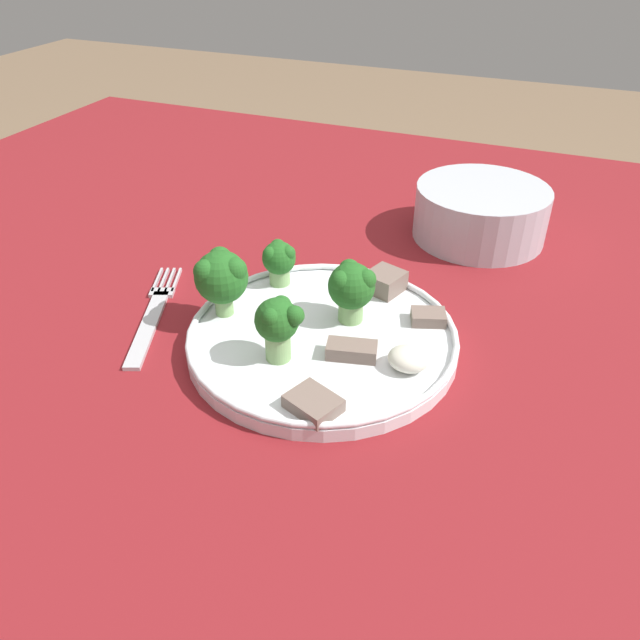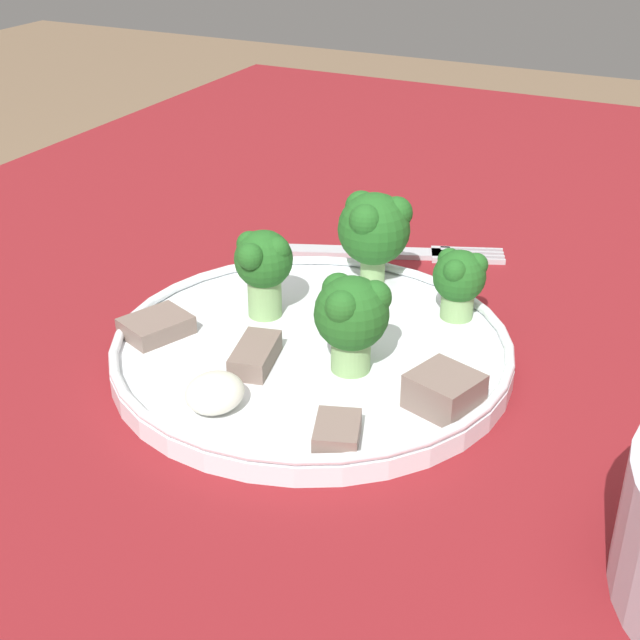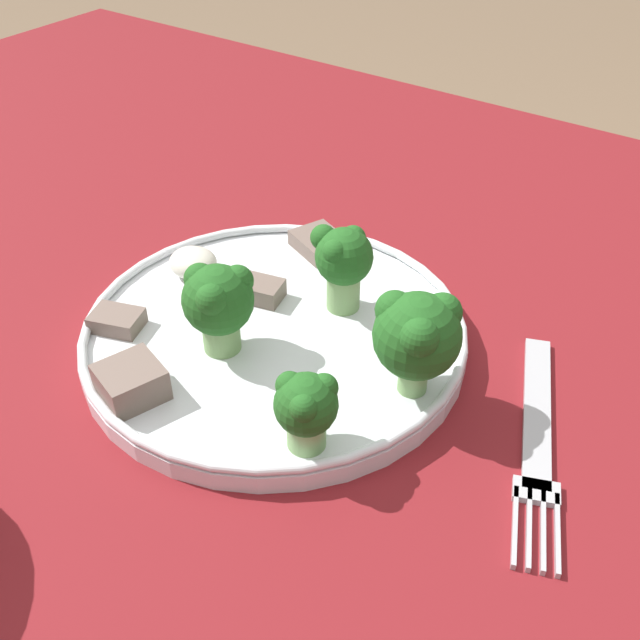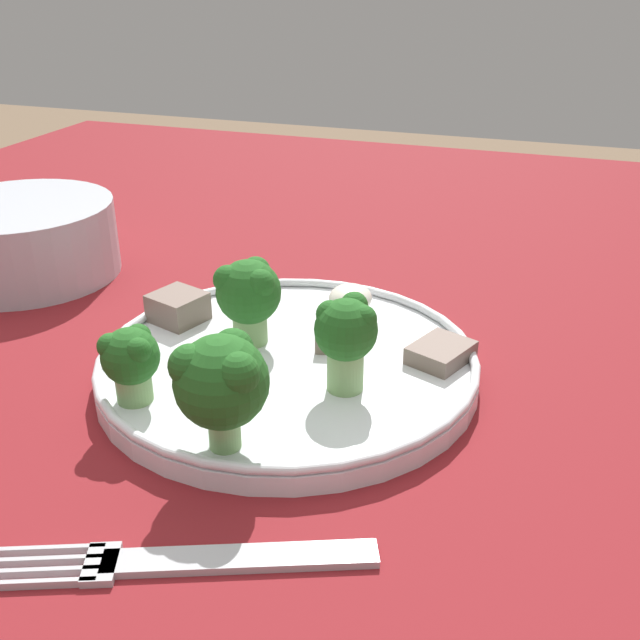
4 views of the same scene
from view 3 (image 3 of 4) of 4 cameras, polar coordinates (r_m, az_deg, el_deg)
The scene contains 12 objects.
table at distance 0.49m, azimuth -6.98°, elevation -15.04°, with size 1.37×1.05×0.70m.
dinner_plate at distance 0.47m, azimuth -3.47°, elevation -0.98°, with size 0.24×0.24×0.02m.
fork at distance 0.43m, azimuth 16.18°, elevation -8.59°, with size 0.08×0.17×0.00m.
broccoli_floret_near_rim_left at distance 0.44m, azimuth -7.78°, elevation 1.46°, with size 0.04×0.04×0.06m.
broccoli_floret_center_left at distance 0.38m, azimuth -1.07°, elevation -6.59°, with size 0.03×0.03×0.05m.
broccoli_floret_back_left at distance 0.47m, azimuth 1.35°, elevation 4.77°, with size 0.04×0.04×0.06m.
broccoli_floret_front_left at distance 0.41m, azimuth 7.42°, elevation -1.08°, with size 0.05×0.05×0.06m.
meat_slice_front_slice at distance 0.50m, azimuth -5.28°, elevation 2.45°, with size 0.05×0.03×0.01m.
meat_slice_middle_slice at distance 0.49m, azimuth -15.22°, elevation -0.03°, with size 0.04×0.03×0.01m.
meat_slice_rear_slice at distance 0.43m, azimuth -14.20°, elevation -4.61°, with size 0.04×0.04×0.02m.
meat_slice_edge_slice at distance 0.54m, azimuth -0.01°, elevation 5.89°, with size 0.05×0.04×0.01m.
sauce_dollop at distance 0.52m, azimuth -9.63°, elevation 4.33°, with size 0.03×0.03×0.02m.
Camera 3 is at (-0.21, 0.20, 1.01)m, focal length 42.00 mm.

